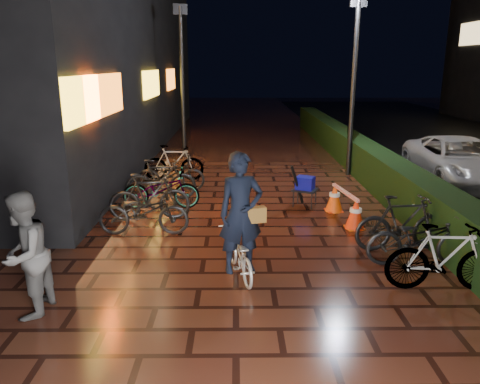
{
  "coord_description": "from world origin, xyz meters",
  "views": [
    {
      "loc": [
        -0.55,
        -7.49,
        3.26
      ],
      "look_at": [
        -0.48,
        0.38,
        1.1
      ],
      "focal_mm": 35.0,
      "sensor_mm": 36.0,
      "label": 1
    }
  ],
  "objects_px": {
    "van": "(460,161)",
    "cart_assembly": "(304,185)",
    "bystander_person": "(24,255)",
    "cyclist": "(240,232)",
    "traffic_barrier": "(344,205)"
  },
  "relations": [
    {
      "from": "van",
      "to": "cart_assembly",
      "type": "distance_m",
      "value": 5.22
    },
    {
      "from": "bystander_person",
      "to": "van",
      "type": "height_order",
      "value": "bystander_person"
    },
    {
      "from": "cart_assembly",
      "to": "bystander_person",
      "type": "bearing_deg",
      "value": -131.69
    },
    {
      "from": "cart_assembly",
      "to": "van",
      "type": "bearing_deg",
      "value": 25.73
    },
    {
      "from": "bystander_person",
      "to": "cyclist",
      "type": "relative_size",
      "value": 0.85
    },
    {
      "from": "traffic_barrier",
      "to": "van",
      "type": "bearing_deg",
      "value": 39.17
    },
    {
      "from": "traffic_barrier",
      "to": "cart_assembly",
      "type": "height_order",
      "value": "cart_assembly"
    },
    {
      "from": "bystander_person",
      "to": "cyclist",
      "type": "bearing_deg",
      "value": 116.06
    },
    {
      "from": "van",
      "to": "traffic_barrier",
      "type": "xyz_separation_m",
      "value": [
        -3.96,
        -3.23,
        -0.32
      ]
    },
    {
      "from": "van",
      "to": "traffic_barrier",
      "type": "height_order",
      "value": "van"
    },
    {
      "from": "van",
      "to": "cyclist",
      "type": "xyz_separation_m",
      "value": [
        -6.24,
        -6.06,
        0.11
      ]
    },
    {
      "from": "bystander_person",
      "to": "cart_assembly",
      "type": "xyz_separation_m",
      "value": [
        4.37,
        4.91,
        -0.32
      ]
    },
    {
      "from": "van",
      "to": "cart_assembly",
      "type": "bearing_deg",
      "value": -151.45
    },
    {
      "from": "cart_assembly",
      "to": "cyclist",
      "type": "bearing_deg",
      "value": -112.12
    },
    {
      "from": "van",
      "to": "cyclist",
      "type": "distance_m",
      "value": 8.7
    }
  ]
}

